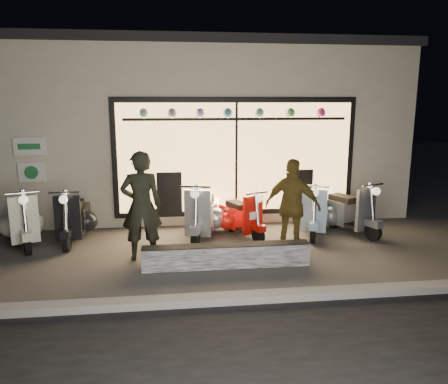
{
  "coord_description": "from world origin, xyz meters",
  "views": [
    {
      "loc": [
        -0.66,
        -7.65,
        2.78
      ],
      "look_at": [
        0.36,
        0.6,
        1.05
      ],
      "focal_mm": 35.0,
      "sensor_mm": 36.0,
      "label": 1
    }
  ],
  "objects_px": {
    "scooter_silver": "(204,214)",
    "man": "(141,206)",
    "scooter_red": "(239,216)",
    "graffiti_barrier": "(226,256)",
    "woman": "(293,206)"
  },
  "relations": [
    {
      "from": "scooter_red",
      "to": "man",
      "type": "height_order",
      "value": "man"
    },
    {
      "from": "graffiti_barrier",
      "to": "woman",
      "type": "height_order",
      "value": "woman"
    },
    {
      "from": "scooter_silver",
      "to": "man",
      "type": "relative_size",
      "value": 0.84
    },
    {
      "from": "graffiti_barrier",
      "to": "scooter_red",
      "type": "distance_m",
      "value": 1.91
    },
    {
      "from": "graffiti_barrier",
      "to": "man",
      "type": "relative_size",
      "value": 1.46
    },
    {
      "from": "graffiti_barrier",
      "to": "scooter_silver",
      "type": "bearing_deg",
      "value": 97.57
    },
    {
      "from": "woman",
      "to": "scooter_red",
      "type": "bearing_deg",
      "value": -26.75
    },
    {
      "from": "graffiti_barrier",
      "to": "scooter_silver",
      "type": "relative_size",
      "value": 1.74
    },
    {
      "from": "scooter_silver",
      "to": "man",
      "type": "bearing_deg",
      "value": -118.2
    },
    {
      "from": "scooter_red",
      "to": "man",
      "type": "bearing_deg",
      "value": -171.17
    },
    {
      "from": "graffiti_barrier",
      "to": "scooter_silver",
      "type": "xyz_separation_m",
      "value": [
        -0.24,
        1.83,
        0.27
      ]
    },
    {
      "from": "woman",
      "to": "graffiti_barrier",
      "type": "bearing_deg",
      "value": 54.59
    },
    {
      "from": "scooter_red",
      "to": "man",
      "type": "xyz_separation_m",
      "value": [
        -1.93,
        -1.26,
        0.58
      ]
    },
    {
      "from": "man",
      "to": "woman",
      "type": "height_order",
      "value": "man"
    },
    {
      "from": "man",
      "to": "woman",
      "type": "relative_size",
      "value": 1.11
    }
  ]
}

